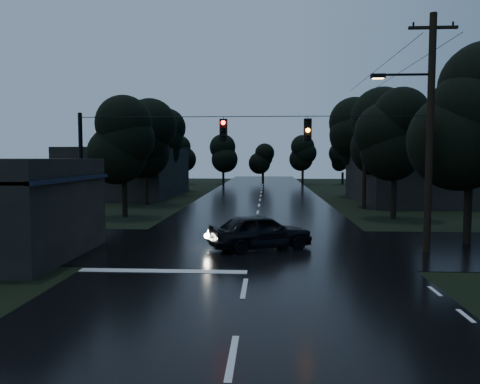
# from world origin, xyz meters

# --- Properties ---
(ground) EXTENTS (160.00, 160.00, 0.00)m
(ground) POSITION_xyz_m (0.00, 0.00, 0.00)
(ground) COLOR black
(ground) RESTS_ON ground
(main_road) EXTENTS (12.00, 120.00, 0.02)m
(main_road) POSITION_xyz_m (0.00, 30.00, 0.00)
(main_road) COLOR black
(main_road) RESTS_ON ground
(cross_street) EXTENTS (60.00, 9.00, 0.02)m
(cross_street) POSITION_xyz_m (0.00, 12.00, 0.00)
(cross_street) COLOR black
(cross_street) RESTS_ON ground
(building_far_right) EXTENTS (10.00, 14.00, 4.40)m
(building_far_right) POSITION_xyz_m (14.00, 34.00, 2.20)
(building_far_right) COLOR black
(building_far_right) RESTS_ON ground
(building_far_left) EXTENTS (10.00, 16.00, 5.00)m
(building_far_left) POSITION_xyz_m (-14.00, 40.00, 2.50)
(building_far_left) COLOR black
(building_far_left) RESTS_ON ground
(utility_pole_main) EXTENTS (3.50, 0.30, 10.00)m
(utility_pole_main) POSITION_xyz_m (7.41, 11.00, 5.26)
(utility_pole_main) COLOR black
(utility_pole_main) RESTS_ON ground
(utility_pole_far) EXTENTS (2.00, 0.30, 7.50)m
(utility_pole_far) POSITION_xyz_m (8.30, 28.00, 3.88)
(utility_pole_far) COLOR black
(utility_pole_far) RESTS_ON ground
(anchor_pole_left) EXTENTS (0.18, 0.18, 6.00)m
(anchor_pole_left) POSITION_xyz_m (-7.50, 11.00, 3.00)
(anchor_pole_left) COLOR black
(anchor_pole_left) RESTS_ON ground
(span_signals) EXTENTS (15.00, 0.37, 1.12)m
(span_signals) POSITION_xyz_m (0.56, 10.99, 5.24)
(span_signals) COLOR black
(span_signals) RESTS_ON ground
(tree_corner_near) EXTENTS (4.48, 4.48, 9.44)m
(tree_corner_near) POSITION_xyz_m (10.00, 13.00, 5.99)
(tree_corner_near) COLOR black
(tree_corner_near) RESTS_ON ground
(tree_left_a) EXTENTS (3.92, 3.92, 8.26)m
(tree_left_a) POSITION_xyz_m (-9.00, 22.00, 5.24)
(tree_left_a) COLOR black
(tree_left_a) RESTS_ON ground
(tree_left_b) EXTENTS (4.20, 4.20, 8.85)m
(tree_left_b) POSITION_xyz_m (-9.60, 30.00, 5.62)
(tree_left_b) COLOR black
(tree_left_b) RESTS_ON ground
(tree_left_c) EXTENTS (4.48, 4.48, 9.44)m
(tree_left_c) POSITION_xyz_m (-10.20, 40.00, 5.99)
(tree_left_c) COLOR black
(tree_left_c) RESTS_ON ground
(tree_right_a) EXTENTS (4.20, 4.20, 8.85)m
(tree_right_a) POSITION_xyz_m (9.00, 22.00, 5.62)
(tree_right_a) COLOR black
(tree_right_a) RESTS_ON ground
(tree_right_b) EXTENTS (4.48, 4.48, 9.44)m
(tree_right_b) POSITION_xyz_m (9.60, 30.00, 5.99)
(tree_right_b) COLOR black
(tree_right_b) RESTS_ON ground
(tree_right_c) EXTENTS (4.76, 4.76, 10.03)m
(tree_right_c) POSITION_xyz_m (10.20, 40.00, 6.37)
(tree_right_c) COLOR black
(tree_right_c) RESTS_ON ground
(car) EXTENTS (4.96, 3.61, 1.57)m
(car) POSITION_xyz_m (0.40, 11.38, 0.78)
(car) COLOR black
(car) RESTS_ON ground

